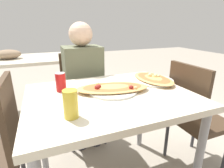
{
  "coord_description": "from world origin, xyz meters",
  "views": [
    {
      "loc": [
        -0.38,
        -0.97,
        1.19
      ],
      "look_at": [
        0.02,
        0.01,
        0.83
      ],
      "focal_mm": 28.0,
      "sensor_mm": 36.0,
      "label": 1
    }
  ],
  "objects_px": {
    "person_seated": "(83,77)",
    "pizza_main": "(112,88)",
    "dining_table": "(111,106)",
    "chair_far_seated": "(82,93)",
    "pizza_second": "(153,79)",
    "chair_side_right": "(194,114)",
    "soda_can": "(61,82)",
    "drink_glass": "(71,104)"
  },
  "relations": [
    {
      "from": "person_seated",
      "to": "pizza_main",
      "type": "bearing_deg",
      "value": 96.31
    },
    {
      "from": "chair_side_right",
      "to": "drink_glass",
      "type": "xyz_separation_m",
      "value": [
        -0.99,
        -0.16,
        0.33
      ]
    },
    {
      "from": "drink_glass",
      "to": "pizza_second",
      "type": "bearing_deg",
      "value": 25.59
    },
    {
      "from": "chair_side_right",
      "to": "pizza_main",
      "type": "distance_m",
      "value": 0.74
    },
    {
      "from": "person_seated",
      "to": "pizza_second",
      "type": "xyz_separation_m",
      "value": [
        0.44,
        -0.5,
        0.07
      ]
    },
    {
      "from": "dining_table",
      "to": "drink_glass",
      "type": "relative_size",
      "value": 7.46
    },
    {
      "from": "person_seated",
      "to": "soda_can",
      "type": "distance_m",
      "value": 0.53
    },
    {
      "from": "person_seated",
      "to": "drink_glass",
      "type": "height_order",
      "value": "person_seated"
    },
    {
      "from": "drink_glass",
      "to": "dining_table",
      "type": "bearing_deg",
      "value": 36.85
    },
    {
      "from": "pizza_main",
      "to": "chair_side_right",
      "type": "bearing_deg",
      "value": -8.06
    },
    {
      "from": "pizza_second",
      "to": "pizza_main",
      "type": "bearing_deg",
      "value": -168.24
    },
    {
      "from": "chair_side_right",
      "to": "person_seated",
      "type": "xyz_separation_m",
      "value": [
        -0.74,
        0.68,
        0.21
      ]
    },
    {
      "from": "dining_table",
      "to": "chair_far_seated",
      "type": "bearing_deg",
      "value": 92.69
    },
    {
      "from": "soda_can",
      "to": "drink_glass",
      "type": "bearing_deg",
      "value": -89.75
    },
    {
      "from": "person_seated",
      "to": "drink_glass",
      "type": "bearing_deg",
      "value": 73.35
    },
    {
      "from": "chair_far_seated",
      "to": "pizza_second",
      "type": "bearing_deg",
      "value": 125.29
    },
    {
      "from": "dining_table",
      "to": "person_seated",
      "type": "bearing_deg",
      "value": 93.2
    },
    {
      "from": "chair_far_seated",
      "to": "pizza_main",
      "type": "distance_m",
      "value": 0.76
    },
    {
      "from": "person_seated",
      "to": "soda_can",
      "type": "relative_size",
      "value": 9.78
    },
    {
      "from": "soda_can",
      "to": "drink_glass",
      "type": "distance_m",
      "value": 0.38
    },
    {
      "from": "person_seated",
      "to": "pizza_second",
      "type": "relative_size",
      "value": 3.02
    },
    {
      "from": "chair_far_seated",
      "to": "pizza_main",
      "type": "xyz_separation_m",
      "value": [
        0.06,
        -0.7,
        0.28
      ]
    },
    {
      "from": "dining_table",
      "to": "chair_far_seated",
      "type": "distance_m",
      "value": 0.76
    },
    {
      "from": "chair_side_right",
      "to": "drink_glass",
      "type": "height_order",
      "value": "chair_side_right"
    },
    {
      "from": "dining_table",
      "to": "pizza_second",
      "type": "bearing_deg",
      "value": 16.14
    },
    {
      "from": "chair_side_right",
      "to": "chair_far_seated",
      "type": "bearing_deg",
      "value": -137.24
    },
    {
      "from": "dining_table",
      "to": "pizza_second",
      "type": "distance_m",
      "value": 0.44
    },
    {
      "from": "pizza_main",
      "to": "drink_glass",
      "type": "distance_m",
      "value": 0.41
    },
    {
      "from": "dining_table",
      "to": "drink_glass",
      "type": "distance_m",
      "value": 0.39
    },
    {
      "from": "soda_can",
      "to": "drink_glass",
      "type": "relative_size",
      "value": 0.9
    },
    {
      "from": "person_seated",
      "to": "pizza_second",
      "type": "height_order",
      "value": "person_seated"
    },
    {
      "from": "pizza_main",
      "to": "drink_glass",
      "type": "relative_size",
      "value": 3.76
    },
    {
      "from": "pizza_main",
      "to": "drink_glass",
      "type": "bearing_deg",
      "value": -141.23
    },
    {
      "from": "chair_far_seated",
      "to": "chair_side_right",
      "type": "bearing_deg",
      "value": 132.76
    },
    {
      "from": "chair_side_right",
      "to": "pizza_main",
      "type": "bearing_deg",
      "value": -98.06
    },
    {
      "from": "soda_can",
      "to": "pizza_second",
      "type": "relative_size",
      "value": 0.31
    },
    {
      "from": "drink_glass",
      "to": "pizza_second",
      "type": "height_order",
      "value": "drink_glass"
    },
    {
      "from": "dining_table",
      "to": "chair_far_seated",
      "type": "xyz_separation_m",
      "value": [
        -0.03,
        0.74,
        -0.17
      ]
    },
    {
      "from": "pizza_main",
      "to": "pizza_second",
      "type": "distance_m",
      "value": 0.38
    },
    {
      "from": "chair_far_seated",
      "to": "person_seated",
      "type": "xyz_separation_m",
      "value": [
        -0.0,
        -0.12,
        0.21
      ]
    },
    {
      "from": "dining_table",
      "to": "pizza_second",
      "type": "relative_size",
      "value": 2.56
    },
    {
      "from": "chair_side_right",
      "to": "pizza_main",
      "type": "height_order",
      "value": "chair_side_right"
    }
  ]
}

